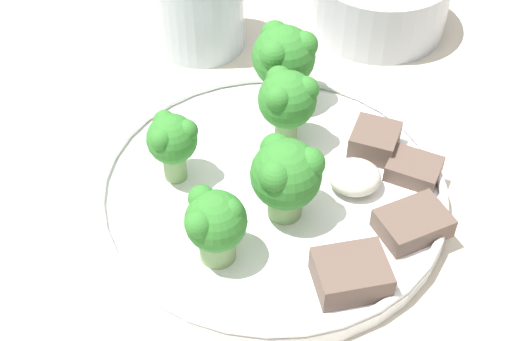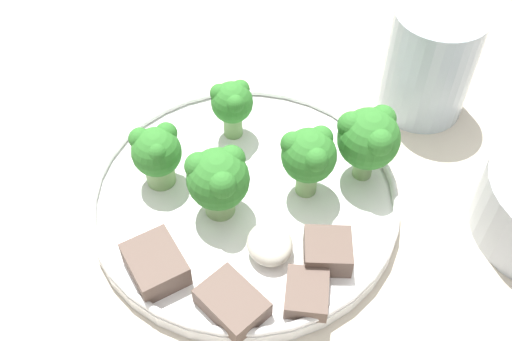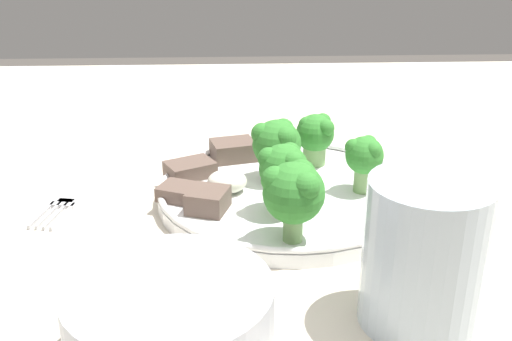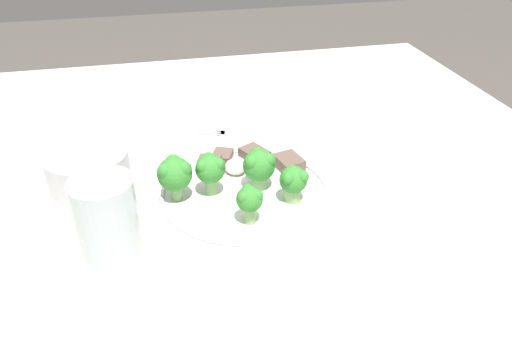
{
  "view_description": "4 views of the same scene",
  "coord_description": "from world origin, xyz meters",
  "px_view_note": "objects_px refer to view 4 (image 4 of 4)",
  "views": [
    {
      "loc": [
        0.04,
        -0.36,
        1.09
      ],
      "look_at": [
        0.02,
        -0.04,
        0.77
      ],
      "focal_mm": 50.0,
      "sensor_mm": 36.0,
      "label": 1
    },
    {
      "loc": [
        0.32,
        -0.09,
        1.1
      ],
      "look_at": [
        0.03,
        -0.01,
        0.75
      ],
      "focal_mm": 42.0,
      "sensor_mm": 36.0,
      "label": 2
    },
    {
      "loc": [
        0.09,
        0.5,
        0.96
      ],
      "look_at": [
        0.06,
        -0.03,
        0.74
      ],
      "focal_mm": 42.0,
      "sensor_mm": 36.0,
      "label": 3
    },
    {
      "loc": [
        -0.55,
        0.1,
        1.13
      ],
      "look_at": [
        0.01,
        -0.03,
        0.77
      ],
      "focal_mm": 35.0,
      "sensor_mm": 36.0,
      "label": 4
    }
  ],
  "objects_px": {
    "cream_bowl": "(88,170)",
    "drinking_glass": "(107,220)",
    "fork": "(243,133)",
    "dinner_plate": "(245,194)"
  },
  "relations": [
    {
      "from": "dinner_plate",
      "to": "drinking_glass",
      "type": "bearing_deg",
      "value": 110.13
    },
    {
      "from": "fork",
      "to": "cream_bowl",
      "type": "height_order",
      "value": "cream_bowl"
    },
    {
      "from": "cream_bowl",
      "to": "drinking_glass",
      "type": "distance_m",
      "value": 0.16
    },
    {
      "from": "fork",
      "to": "drinking_glass",
      "type": "bearing_deg",
      "value": 140.43
    },
    {
      "from": "dinner_plate",
      "to": "cream_bowl",
      "type": "xyz_separation_m",
      "value": [
        0.09,
        0.22,
        0.02
      ]
    },
    {
      "from": "cream_bowl",
      "to": "drinking_glass",
      "type": "relative_size",
      "value": 1.22
    },
    {
      "from": "cream_bowl",
      "to": "dinner_plate",
      "type": "bearing_deg",
      "value": -112.13
    },
    {
      "from": "fork",
      "to": "drinking_glass",
      "type": "height_order",
      "value": "drinking_glass"
    },
    {
      "from": "cream_bowl",
      "to": "drinking_glass",
      "type": "xyz_separation_m",
      "value": [
        -0.16,
        -0.03,
        0.02
      ]
    },
    {
      "from": "dinner_plate",
      "to": "cream_bowl",
      "type": "height_order",
      "value": "cream_bowl"
    }
  ]
}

